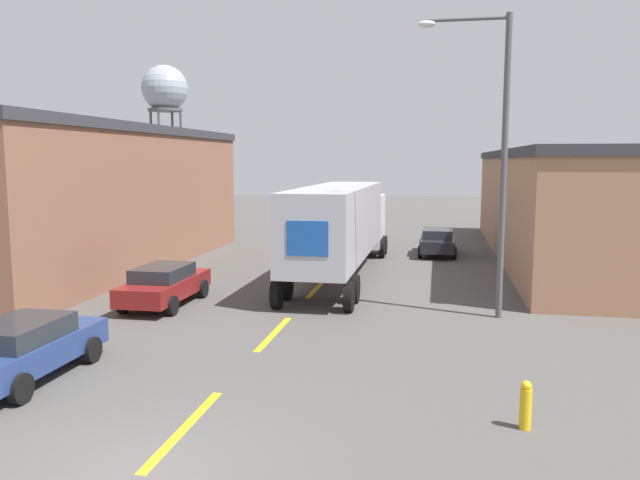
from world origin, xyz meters
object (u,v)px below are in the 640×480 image
parked_car_left_near (24,348)px  water_tower (165,91)px  parked_car_left_far (164,284)px  street_lamp (495,147)px  parked_car_right_far (437,241)px  fire_hydrant (526,405)px  semi_truck (343,222)px

parked_car_left_near → water_tower: size_ratio=0.28×
parked_car_left_far → street_lamp: bearing=1.9°
water_tower → parked_car_left_far: bearing=-65.9°
parked_car_right_far → water_tower: size_ratio=0.28×
fire_hydrant → water_tower: bearing=120.1°
semi_truck → parked_car_right_far: 8.19m
parked_car_left_near → parked_car_left_far: 7.57m
parked_car_right_far → street_lamp: size_ratio=0.47×
parked_car_left_near → parked_car_right_far: same height
semi_truck → parked_car_left_near: size_ratio=3.42×
parked_car_right_far → parked_car_left_far: bearing=-124.5°
parked_car_right_far → fire_hydrant: size_ratio=4.69×
water_tower → fire_hydrant: 65.52m
street_lamp → fire_hydrant: size_ratio=10.09×
parked_car_left_near → parked_car_right_far: bearing=66.2°
parked_car_right_far → fire_hydrant: bearing=-85.7°
semi_truck → water_tower: (-26.49, 40.73, 10.46)m
parked_car_right_far → fire_hydrant: parked_car_right_far is taller
semi_truck → fire_hydrant: bearing=-68.7°
fire_hydrant → parked_car_right_far: bearing=94.3°
parked_car_right_far → parked_car_left_far: size_ratio=1.00×
parked_car_right_far → parked_car_left_far: same height
parked_car_left_far → fire_hydrant: (11.01, -8.24, -0.28)m
parked_car_left_far → street_lamp: street_lamp is taller
parked_car_right_far → parked_car_left_far: 16.53m
semi_truck → water_tower: 49.70m
parked_car_left_near → water_tower: (-21.22, 55.02, 12.08)m
semi_truck → parked_car_left_far: bearing=-127.8°
semi_truck → fire_hydrant: 16.14m
parked_car_right_far → fire_hydrant: 21.93m
parked_car_left_far → fire_hydrant: 13.75m
semi_truck → parked_car_left_near: 15.32m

